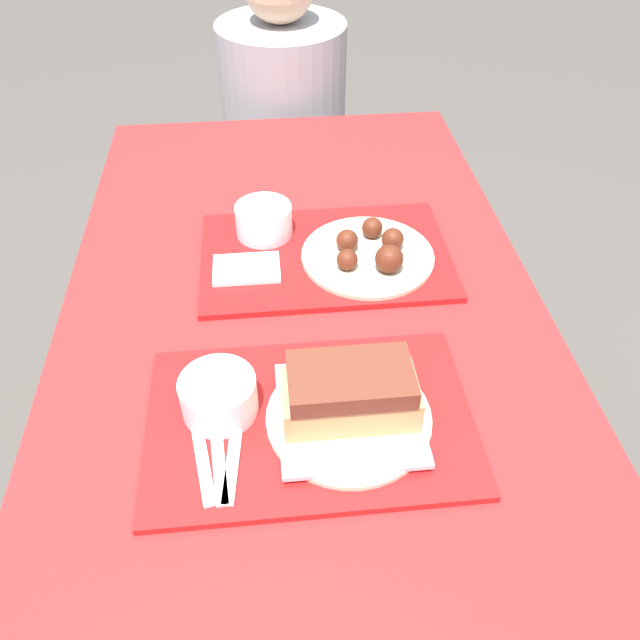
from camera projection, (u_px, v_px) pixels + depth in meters
ground_plane at (312, 562)px, 1.52m from camera, size 12.00×12.00×0.00m
picnic_table at (308, 381)px, 1.06m from camera, size 0.81×1.56×0.77m
picnic_bench_far at (282, 202)px, 1.98m from camera, size 0.77×0.28×0.47m
tray_near at (310, 420)px, 0.86m from camera, size 0.45×0.29×0.01m
tray_far at (325, 256)px, 1.14m from camera, size 0.45×0.29×0.01m
bowl_coleslaw_near at (219, 394)px, 0.85m from camera, size 0.11×0.11×0.06m
brisket_sandwich_plate at (350, 401)px, 0.83m from camera, size 0.23×0.23×0.10m
plastic_fork_near at (218, 449)px, 0.82m from camera, size 0.03×0.17×0.00m
plastic_knife_near at (235, 447)px, 0.82m from camera, size 0.03×0.17×0.00m
plastic_spoon_near at (201, 450)px, 0.82m from camera, size 0.05×0.17×0.00m
bowl_coleslaw_far at (264, 219)px, 1.16m from camera, size 0.11×0.11×0.06m
wings_plate_far at (370, 252)px, 1.11m from camera, size 0.24×0.24×0.06m
napkin_far at (247, 269)px, 1.09m from camera, size 0.12×0.08×0.01m
person_seated_across at (284, 98)px, 1.75m from camera, size 0.35×0.35×0.65m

